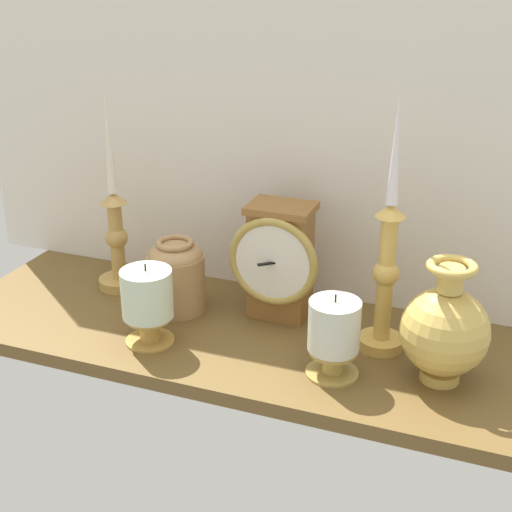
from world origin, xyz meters
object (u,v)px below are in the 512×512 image
(candlestick_tall_center, at_px, (116,230))
(candlestick_tall_left, at_px, (386,270))
(mantel_clock, at_px, (279,260))
(pillar_candle_near_clock, at_px, (334,334))
(pillar_candle_front, at_px, (147,301))
(brass_vase_bulbous, at_px, (445,330))
(brass_vase_jar, at_px, (176,274))

(candlestick_tall_center, bearing_deg, candlestick_tall_left, -5.31)
(candlestick_tall_left, relative_size, candlestick_tall_center, 1.03)
(mantel_clock, distance_m, candlestick_tall_center, 0.32)
(pillar_candle_near_clock, bearing_deg, pillar_candle_front, -177.63)
(mantel_clock, distance_m, brass_vase_bulbous, 0.31)
(candlestick_tall_center, xyz_separation_m, pillar_candle_near_clock, (0.45, -0.15, -0.05))
(brass_vase_bulbous, bearing_deg, candlestick_tall_left, 148.66)
(pillar_candle_front, distance_m, pillar_candle_near_clock, 0.30)
(candlestick_tall_left, height_order, pillar_candle_front, candlestick_tall_left)
(candlestick_tall_center, distance_m, pillar_candle_near_clock, 0.48)
(candlestick_tall_left, bearing_deg, candlestick_tall_center, 174.69)
(candlestick_tall_center, bearing_deg, brass_vase_jar, -16.86)
(mantel_clock, height_order, brass_vase_bulbous, mantel_clock)
(candlestick_tall_center, distance_m, pillar_candle_front, 0.23)
(mantel_clock, xyz_separation_m, brass_vase_bulbous, (0.29, -0.10, -0.02))
(mantel_clock, bearing_deg, pillar_candle_front, -136.23)
(mantel_clock, relative_size, brass_vase_bulbous, 1.06)
(mantel_clock, distance_m, pillar_candle_front, 0.23)
(mantel_clock, xyz_separation_m, candlestick_tall_center, (-0.32, 0.00, 0.01))
(candlestick_tall_left, distance_m, pillar_candle_front, 0.38)
(candlestick_tall_left, bearing_deg, mantel_clock, 167.19)
(mantel_clock, distance_m, brass_vase_jar, 0.18)
(candlestick_tall_left, xyz_separation_m, brass_vase_jar, (-0.36, 0.00, -0.07))
(brass_vase_jar, relative_size, pillar_candle_near_clock, 0.99)
(candlestick_tall_left, relative_size, pillar_candle_front, 2.93)
(candlestick_tall_center, relative_size, brass_vase_bulbous, 2.07)
(candlestick_tall_center, height_order, pillar_candle_front, candlestick_tall_center)
(candlestick_tall_left, xyz_separation_m, pillar_candle_front, (-0.35, -0.12, -0.06))
(mantel_clock, bearing_deg, pillar_candle_near_clock, -46.81)
(candlestick_tall_center, xyz_separation_m, brass_vase_jar, (0.14, -0.04, -0.05))
(candlestick_tall_center, bearing_deg, brass_vase_bulbous, -10.14)
(pillar_candle_front, bearing_deg, candlestick_tall_left, 18.08)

